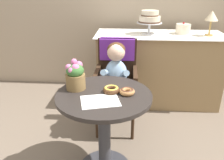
{
  "coord_description": "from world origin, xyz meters",
  "views": [
    {
      "loc": [
        0.18,
        -1.54,
        1.49
      ],
      "look_at": [
        0.05,
        0.15,
        0.77
      ],
      "focal_mm": 37.43,
      "sensor_mm": 36.0,
      "label": 1
    }
  ],
  "objects_px": {
    "cafe_table": "(104,118)",
    "round_layer_cake": "(183,29)",
    "flower_vase": "(75,75)",
    "donut_front": "(111,89)",
    "seated_child": "(116,72)",
    "tiered_cake_stand": "(150,18)",
    "table_lamp": "(212,17)",
    "wicker_chair": "(117,70)",
    "donut_mid": "(127,91)"
  },
  "relations": [
    {
      "from": "wicker_chair",
      "to": "tiered_cake_stand",
      "type": "height_order",
      "value": "tiered_cake_stand"
    },
    {
      "from": "donut_front",
      "to": "flower_vase",
      "type": "distance_m",
      "value": 0.3
    },
    {
      "from": "donut_front",
      "to": "flower_vase",
      "type": "bearing_deg",
      "value": 170.59
    },
    {
      "from": "wicker_chair",
      "to": "round_layer_cake",
      "type": "relative_size",
      "value": 5.48
    },
    {
      "from": "cafe_table",
      "to": "donut_front",
      "type": "distance_m",
      "value": 0.24
    },
    {
      "from": "wicker_chair",
      "to": "flower_vase",
      "type": "relative_size",
      "value": 4.04
    },
    {
      "from": "seated_child",
      "to": "table_lamp",
      "type": "bearing_deg",
      "value": 33.5
    },
    {
      "from": "donut_mid",
      "to": "table_lamp",
      "type": "xyz_separation_m",
      "value": [
        0.94,
        1.24,
        0.37
      ]
    },
    {
      "from": "cafe_table",
      "to": "round_layer_cake",
      "type": "distance_m",
      "value": 1.64
    },
    {
      "from": "seated_child",
      "to": "flower_vase",
      "type": "xyz_separation_m",
      "value": [
        -0.28,
        -0.48,
        0.15
      ]
    },
    {
      "from": "seated_child",
      "to": "donut_front",
      "type": "xyz_separation_m",
      "value": [
        -0.0,
        -0.53,
        0.07
      ]
    },
    {
      "from": "cafe_table",
      "to": "donut_mid",
      "type": "bearing_deg",
      "value": 4.13
    },
    {
      "from": "donut_front",
      "to": "round_layer_cake",
      "type": "distance_m",
      "value": 1.54
    },
    {
      "from": "seated_child",
      "to": "table_lamp",
      "type": "height_order",
      "value": "table_lamp"
    },
    {
      "from": "tiered_cake_stand",
      "to": "round_layer_cake",
      "type": "distance_m",
      "value": 0.43
    },
    {
      "from": "tiered_cake_stand",
      "to": "table_lamp",
      "type": "distance_m",
      "value": 0.7
    },
    {
      "from": "donut_front",
      "to": "round_layer_cake",
      "type": "bearing_deg",
      "value": 59.68
    },
    {
      "from": "table_lamp",
      "to": "seated_child",
      "type": "bearing_deg",
      "value": -146.5
    },
    {
      "from": "donut_front",
      "to": "table_lamp",
      "type": "height_order",
      "value": "table_lamp"
    },
    {
      "from": "seated_child",
      "to": "table_lamp",
      "type": "relative_size",
      "value": 2.55
    },
    {
      "from": "seated_child",
      "to": "tiered_cake_stand",
      "type": "height_order",
      "value": "tiered_cake_stand"
    },
    {
      "from": "donut_mid",
      "to": "cafe_table",
      "type": "bearing_deg",
      "value": -175.87
    },
    {
      "from": "wicker_chair",
      "to": "seated_child",
      "type": "distance_m",
      "value": 0.16
    },
    {
      "from": "wicker_chair",
      "to": "donut_front",
      "type": "relative_size",
      "value": 7.61
    },
    {
      "from": "seated_child",
      "to": "donut_front",
      "type": "distance_m",
      "value": 0.53
    },
    {
      "from": "cafe_table",
      "to": "table_lamp",
      "type": "relative_size",
      "value": 2.53
    },
    {
      "from": "cafe_table",
      "to": "seated_child",
      "type": "bearing_deg",
      "value": 84.2
    },
    {
      "from": "donut_front",
      "to": "round_layer_cake",
      "type": "xyz_separation_m",
      "value": [
        0.77,
        1.31,
        0.21
      ]
    },
    {
      "from": "cafe_table",
      "to": "round_layer_cake",
      "type": "height_order",
      "value": "round_layer_cake"
    },
    {
      "from": "cafe_table",
      "to": "donut_mid",
      "type": "height_order",
      "value": "donut_mid"
    },
    {
      "from": "cafe_table",
      "to": "donut_front",
      "type": "xyz_separation_m",
      "value": [
        0.05,
        0.03,
        0.24
      ]
    },
    {
      "from": "donut_front",
      "to": "tiered_cake_stand",
      "type": "distance_m",
      "value": 1.36
    },
    {
      "from": "round_layer_cake",
      "to": "seated_child",
      "type": "bearing_deg",
      "value": -134.2
    },
    {
      "from": "donut_mid",
      "to": "donut_front",
      "type": "bearing_deg",
      "value": 171.32
    },
    {
      "from": "donut_mid",
      "to": "tiered_cake_stand",
      "type": "distance_m",
      "value": 1.35
    },
    {
      "from": "wicker_chair",
      "to": "flower_vase",
      "type": "xyz_separation_m",
      "value": [
        -0.28,
        -0.64,
        0.19
      ]
    },
    {
      "from": "cafe_table",
      "to": "wicker_chair",
      "type": "height_order",
      "value": "wicker_chair"
    },
    {
      "from": "round_layer_cake",
      "to": "donut_mid",
      "type": "bearing_deg",
      "value": -116.01
    },
    {
      "from": "donut_mid",
      "to": "table_lamp",
      "type": "bearing_deg",
      "value": 52.99
    },
    {
      "from": "donut_mid",
      "to": "flower_vase",
      "type": "distance_m",
      "value": 0.41
    },
    {
      "from": "wicker_chair",
      "to": "round_layer_cake",
      "type": "xyz_separation_m",
      "value": [
        0.77,
        0.63,
        0.32
      ]
    },
    {
      "from": "seated_child",
      "to": "flower_vase",
      "type": "height_order",
      "value": "seated_child"
    },
    {
      "from": "cafe_table",
      "to": "seated_child",
      "type": "xyz_separation_m",
      "value": [
        0.06,
        0.56,
        0.17
      ]
    },
    {
      "from": "round_layer_cake",
      "to": "flower_vase",
      "type": "bearing_deg",
      "value": -129.56
    },
    {
      "from": "flower_vase",
      "to": "donut_front",
      "type": "bearing_deg",
      "value": -9.41
    },
    {
      "from": "cafe_table",
      "to": "donut_mid",
      "type": "distance_m",
      "value": 0.29
    },
    {
      "from": "seated_child",
      "to": "donut_front",
      "type": "height_order",
      "value": "seated_child"
    },
    {
      "from": "tiered_cake_stand",
      "to": "table_lamp",
      "type": "bearing_deg",
      "value": -3.86
    },
    {
      "from": "wicker_chair",
      "to": "donut_mid",
      "type": "bearing_deg",
      "value": -79.87
    },
    {
      "from": "wicker_chair",
      "to": "table_lamp",
      "type": "distance_m",
      "value": 1.27
    }
  ]
}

